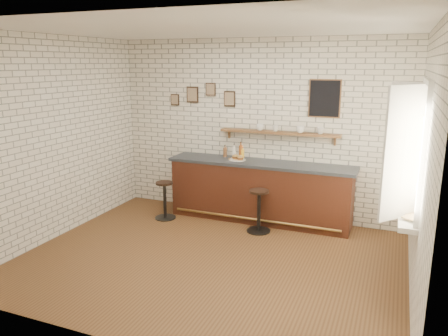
{
  "coord_description": "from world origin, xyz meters",
  "views": [
    {
      "loc": [
        2.22,
        -5.01,
        2.6
      ],
      "look_at": [
        -0.17,
        0.9,
        1.06
      ],
      "focal_mm": 35.0,
      "sensor_mm": 36.0,
      "label": 1
    }
  ],
  "objects_px": {
    "bitters_bottle_white": "(234,152)",
    "shelf_cup_d": "(320,131)",
    "ciabatta_sandwich": "(238,157)",
    "shelf_cup_c": "(300,129)",
    "bar_stool_right": "(259,209)",
    "bitters_bottle_brown": "(225,152)",
    "shelf_cup_a": "(260,127)",
    "bitters_bottle_amber": "(241,151)",
    "bar_counter": "(260,191)",
    "sandwich_plate": "(237,160)",
    "bar_stool_left": "(165,199)",
    "book_upper": "(406,215)",
    "book_lower": "(406,216)",
    "shelf_cup_b": "(276,128)",
    "condiment_bottle_yellow": "(242,153)"
  },
  "relations": [
    {
      "from": "bitters_bottle_white",
      "to": "bitters_bottle_brown",
      "type": "bearing_deg",
      "value": 180.0
    },
    {
      "from": "sandwich_plate",
      "to": "book_upper",
      "type": "distance_m",
      "value": 3.14
    },
    {
      "from": "bitters_bottle_amber",
      "to": "shelf_cup_c",
      "type": "height_order",
      "value": "shelf_cup_c"
    },
    {
      "from": "bar_stool_left",
      "to": "bar_counter",
      "type": "bearing_deg",
      "value": 18.82
    },
    {
      "from": "bar_stool_left",
      "to": "shelf_cup_c",
      "type": "distance_m",
      "value": 2.55
    },
    {
      "from": "shelf_cup_d",
      "to": "sandwich_plate",
      "type": "bearing_deg",
      "value": 161.59
    },
    {
      "from": "sandwich_plate",
      "to": "bitters_bottle_white",
      "type": "height_order",
      "value": "bitters_bottle_white"
    },
    {
      "from": "bar_stool_left",
      "to": "book_lower",
      "type": "relative_size",
      "value": 2.68
    },
    {
      "from": "ciabatta_sandwich",
      "to": "bitters_bottle_amber",
      "type": "height_order",
      "value": "bitters_bottle_amber"
    },
    {
      "from": "bitters_bottle_white",
      "to": "shelf_cup_d",
      "type": "xyz_separation_m",
      "value": [
        1.44,
        0.04,
        0.45
      ]
    },
    {
      "from": "sandwich_plate",
      "to": "bar_stool_right",
      "type": "height_order",
      "value": "sandwich_plate"
    },
    {
      "from": "bar_stool_left",
      "to": "condiment_bottle_yellow",
      "type": "bearing_deg",
      "value": 30.75
    },
    {
      "from": "bitters_bottle_white",
      "to": "shelf_cup_c",
      "type": "relative_size",
      "value": 1.71
    },
    {
      "from": "bitters_bottle_amber",
      "to": "shelf_cup_d",
      "type": "height_order",
      "value": "shelf_cup_d"
    },
    {
      "from": "book_upper",
      "to": "bar_counter",
      "type": "bearing_deg",
      "value": 178.18
    },
    {
      "from": "bar_stool_right",
      "to": "book_upper",
      "type": "distance_m",
      "value": 2.49
    },
    {
      "from": "ciabatta_sandwich",
      "to": "shelf_cup_c",
      "type": "xyz_separation_m",
      "value": [
        0.99,
        0.21,
        0.5
      ]
    },
    {
      "from": "bar_counter",
      "to": "shelf_cup_a",
      "type": "xyz_separation_m",
      "value": [
        -0.08,
        0.2,
        1.04
      ]
    },
    {
      "from": "bitters_bottle_amber",
      "to": "bitters_bottle_brown",
      "type": "bearing_deg",
      "value": 180.0
    },
    {
      "from": "sandwich_plate",
      "to": "condiment_bottle_yellow",
      "type": "distance_m",
      "value": 0.2
    },
    {
      "from": "bar_counter",
      "to": "sandwich_plate",
      "type": "height_order",
      "value": "sandwich_plate"
    },
    {
      "from": "bar_stool_left",
      "to": "shelf_cup_a",
      "type": "relative_size",
      "value": 4.98
    },
    {
      "from": "bitters_bottle_brown",
      "to": "shelf_cup_a",
      "type": "xyz_separation_m",
      "value": [
        0.61,
        0.04,
        0.46
      ]
    },
    {
      "from": "sandwich_plate",
      "to": "shelf_cup_a",
      "type": "height_order",
      "value": "shelf_cup_a"
    },
    {
      "from": "bar_stool_left",
      "to": "bitters_bottle_brown",
      "type": "bearing_deg",
      "value": 39.51
    },
    {
      "from": "shelf_cup_b",
      "to": "book_upper",
      "type": "bearing_deg",
      "value": -93.96
    },
    {
      "from": "bitters_bottle_brown",
      "to": "shelf_cup_c",
      "type": "bearing_deg",
      "value": 1.61
    },
    {
      "from": "bar_counter",
      "to": "sandwich_plate",
      "type": "relative_size",
      "value": 11.07
    },
    {
      "from": "condiment_bottle_yellow",
      "to": "shelf_cup_c",
      "type": "distance_m",
      "value": 1.08
    },
    {
      "from": "book_lower",
      "to": "book_upper",
      "type": "relative_size",
      "value": 1.19
    },
    {
      "from": "bitters_bottle_brown",
      "to": "bar_stool_right",
      "type": "bearing_deg",
      "value": -38.31
    },
    {
      "from": "shelf_cup_d",
      "to": "book_upper",
      "type": "height_order",
      "value": "shelf_cup_d"
    },
    {
      "from": "bitters_bottle_white",
      "to": "shelf_cup_a",
      "type": "height_order",
      "value": "shelf_cup_a"
    },
    {
      "from": "sandwich_plate",
      "to": "shelf_cup_a",
      "type": "xyz_separation_m",
      "value": [
        0.32,
        0.21,
        0.53
      ]
    },
    {
      "from": "ciabatta_sandwich",
      "to": "shelf_cup_c",
      "type": "relative_size",
      "value": 1.76
    },
    {
      "from": "sandwich_plate",
      "to": "book_lower",
      "type": "distance_m",
      "value": 3.12
    },
    {
      "from": "bar_counter",
      "to": "sandwich_plate",
      "type": "bearing_deg",
      "value": -178.02
    },
    {
      "from": "bar_counter",
      "to": "bitters_bottle_amber",
      "type": "xyz_separation_m",
      "value": [
        -0.41,
        0.16,
        0.62
      ]
    },
    {
      "from": "ciabatta_sandwich",
      "to": "bar_stool_left",
      "type": "xyz_separation_m",
      "value": [
        -1.13,
        -0.51,
        -0.71
      ]
    },
    {
      "from": "sandwich_plate",
      "to": "bitters_bottle_white",
      "type": "xyz_separation_m",
      "value": [
        -0.12,
        0.18,
        0.09
      ]
    },
    {
      "from": "sandwich_plate",
      "to": "shelf_cup_d",
      "type": "distance_m",
      "value": 1.44
    },
    {
      "from": "bitters_bottle_white",
      "to": "bitters_bottle_amber",
      "type": "distance_m",
      "value": 0.12
    },
    {
      "from": "bar_counter",
      "to": "condiment_bottle_yellow",
      "type": "distance_m",
      "value": 0.71
    },
    {
      "from": "bar_stool_right",
      "to": "shelf_cup_d",
      "type": "relative_size",
      "value": 6.09
    },
    {
      "from": "bitters_bottle_brown",
      "to": "book_lower",
      "type": "bearing_deg",
      "value": -32.46
    },
    {
      "from": "bar_counter",
      "to": "shelf_cup_b",
      "type": "height_order",
      "value": "shelf_cup_b"
    },
    {
      "from": "bitters_bottle_amber",
      "to": "shelf_cup_b",
      "type": "relative_size",
      "value": 2.83
    },
    {
      "from": "condiment_bottle_yellow",
      "to": "book_lower",
      "type": "bearing_deg",
      "value": -35.55
    },
    {
      "from": "shelf_cup_a",
      "to": "book_lower",
      "type": "height_order",
      "value": "shelf_cup_a"
    },
    {
      "from": "sandwich_plate",
      "to": "bitters_bottle_white",
      "type": "relative_size",
      "value": 1.21
    }
  ]
}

